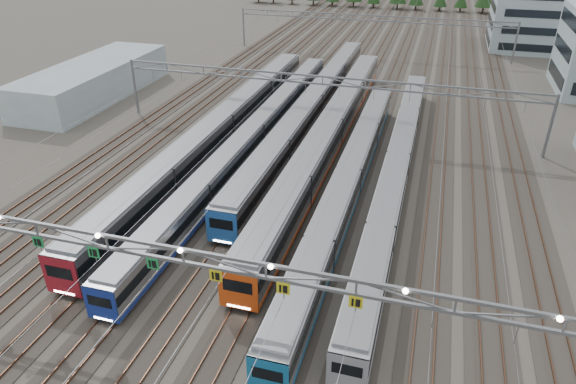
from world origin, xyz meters
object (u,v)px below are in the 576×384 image
(train_e, at_px, (348,182))
(west_shed, at_px, (94,80))
(train_a, at_px, (222,128))
(gantry_far, at_px, (372,23))
(train_b, at_px, (254,136))
(depot_bldg_north, at_px, (547,17))
(train_c, at_px, (312,106))
(gantry_mid, at_px, (322,87))
(gantry_near, at_px, (182,260))
(train_f, at_px, (397,165))
(train_d, at_px, (330,132))

(train_e, distance_m, west_shed, 50.34)
(train_a, distance_m, gantry_far, 53.79)
(train_b, bearing_deg, depot_bldg_north, 58.72)
(train_c, xyz_separation_m, west_shed, (-36.36, 0.86, 0.44))
(gantry_mid, xyz_separation_m, depot_bldg_north, (35.05, 60.89, 0.25))
(train_b, distance_m, west_shed, 34.36)
(train_a, xyz_separation_m, train_c, (9.00, 11.52, -0.11))
(gantry_near, bearing_deg, gantry_far, 89.97)
(train_a, distance_m, depot_bldg_north, 82.65)
(train_b, height_order, west_shed, west_shed)
(train_f, height_order, gantry_far, gantry_far)
(train_d, bearing_deg, train_a, -169.06)
(train_d, xyz_separation_m, depot_bldg_north, (32.80, 65.72, 4.35))
(train_b, bearing_deg, gantry_mid, 49.50)
(train_c, xyz_separation_m, train_f, (13.50, -15.43, -0.25))
(train_d, height_order, gantry_near, gantry_near)
(gantry_far, xyz_separation_m, west_shed, (-38.61, -40.07, -3.75))
(train_c, distance_m, train_d, 9.98)
(depot_bldg_north, bearing_deg, gantry_far, -155.62)
(train_d, bearing_deg, gantry_near, -93.72)
(train_b, bearing_deg, train_d, 18.85)
(train_f, height_order, depot_bldg_north, depot_bldg_north)
(train_a, xyz_separation_m, west_shed, (-27.36, 12.38, 0.33))
(train_b, height_order, train_d, train_d)
(train_f, xyz_separation_m, west_shed, (-49.86, 16.29, 0.69))
(train_f, bearing_deg, gantry_mid, 134.74)
(train_a, height_order, gantry_near, gantry_near)
(train_d, distance_m, gantry_mid, 6.72)
(train_b, bearing_deg, gantry_far, 82.73)
(train_d, distance_m, west_shed, 42.01)
(train_a, distance_m, train_c, 14.62)
(train_a, distance_m, train_e, 20.32)
(train_b, xyz_separation_m, train_f, (18.00, -3.45, -0.02))
(train_d, distance_m, depot_bldg_north, 73.57)
(train_c, bearing_deg, west_shed, 178.65)
(train_e, xyz_separation_m, train_f, (4.50, 5.52, -0.05))
(train_c, height_order, west_shed, west_shed)
(train_a, distance_m, train_b, 4.54)
(gantry_near, distance_m, gantry_far, 85.12)
(gantry_near, distance_m, depot_bldg_north, 106.93)
(gantry_mid, bearing_deg, gantry_far, 90.00)
(train_e, bearing_deg, train_f, 50.80)
(train_e, relative_size, gantry_mid, 0.95)
(train_e, bearing_deg, train_c, 113.25)
(train_f, xyz_separation_m, depot_bldg_north, (23.80, 72.24, 4.69))
(gantry_mid, bearing_deg, train_f, -45.26)
(depot_bldg_north, bearing_deg, train_f, -108.23)
(depot_bldg_north, distance_m, west_shed, 92.58)
(gantry_far, xyz_separation_m, depot_bldg_north, (35.05, 15.89, 0.25))
(gantry_near, bearing_deg, train_e, 73.70)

